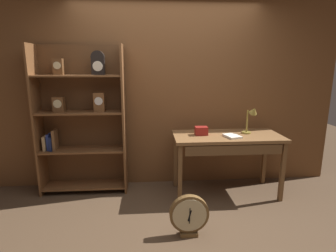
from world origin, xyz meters
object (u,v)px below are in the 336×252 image
toolbox_small (201,131)px  open_repair_manual (232,136)px  workbench (228,142)px  desk_lamp (251,117)px  round_clock_large (189,215)px  bookshelf (81,120)px

toolbox_small → open_repair_manual: 0.39m
workbench → desk_lamp: bearing=10.3°
workbench → round_clock_large: size_ratio=3.17×
workbench → open_repair_manual: (0.03, -0.09, 0.11)m
bookshelf → workbench: (1.90, -0.28, -0.26)m
bookshelf → open_repair_manual: bearing=-10.9°
toolbox_small → round_clock_large: (-0.29, -0.92, -0.64)m
desk_lamp → open_repair_manual: (-0.29, -0.15, -0.21)m
bookshelf → desk_lamp: (2.21, -0.23, 0.06)m
bookshelf → toolbox_small: bearing=-8.5°
workbench → desk_lamp: (0.32, 0.06, 0.32)m
bookshelf → workbench: 1.94m
bookshelf → round_clock_large: bookshelf is taller
desk_lamp → toolbox_small: (-0.65, -0.01, -0.17)m
desk_lamp → bookshelf: bearing=174.2°
desk_lamp → open_repair_manual: size_ratio=1.68×
open_repair_manual → workbench: bearing=92.8°
workbench → bookshelf: bearing=171.5°
desk_lamp → round_clock_large: desk_lamp is taller
toolbox_small → round_clock_large: size_ratio=0.37×
toolbox_small → round_clock_large: bearing=-107.3°
bookshelf → toolbox_small: size_ratio=12.16×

